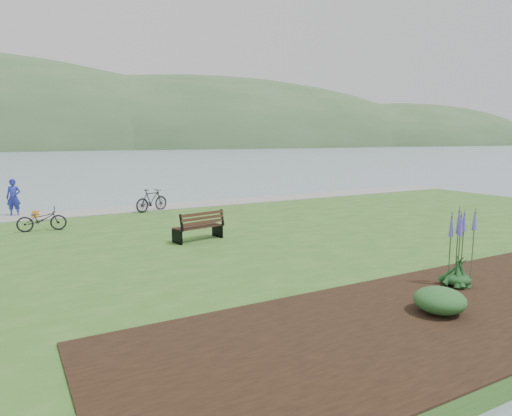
{
  "coord_description": "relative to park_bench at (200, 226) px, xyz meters",
  "views": [
    {
      "loc": [
        -9.6,
        -15.64,
        3.87
      ],
      "look_at": [
        -1.37,
        -0.88,
        1.3
      ],
      "focal_mm": 32.0,
      "sensor_mm": 36.0,
      "label": 1
    }
  ],
  "objects": [
    {
      "name": "bicycle_a",
      "position": [
        -4.6,
        4.46,
        -0.07
      ],
      "size": [
        0.79,
        1.8,
        0.91
      ],
      "primitive_type": "imported",
      "rotation": [
        0.0,
        0.0,
        1.47
      ],
      "color": "black",
      "rests_on": "lawn"
    },
    {
      "name": "ground",
      "position": [
        3.82,
        1.3,
        -0.93
      ],
      "size": [
        600.0,
        600.0,
        0.0
      ],
      "primitive_type": "plane",
      "color": "slate",
      "rests_on": "ground"
    },
    {
      "name": "shoreline_path",
      "position": [
        3.82,
        8.2,
        -0.51
      ],
      "size": [
        34.0,
        2.2,
        0.03
      ],
      "primitive_type": "cube",
      "color": "gray",
      "rests_on": "lawn"
    },
    {
      "name": "bicycle_b",
      "position": [
        0.41,
        7.1,
        0.02
      ],
      "size": [
        1.14,
        1.87,
        1.09
      ],
      "primitive_type": "imported",
      "rotation": [
        0.0,
        0.0,
        1.94
      ],
      "color": "black",
      "rests_on": "lawn"
    },
    {
      "name": "lawn",
      "position": [
        3.82,
        -0.7,
        -0.73
      ],
      "size": [
        34.0,
        20.0,
        0.4
      ],
      "primitive_type": "cube",
      "color": "#315C20",
      "rests_on": "ground"
    },
    {
      "name": "park_bench",
      "position": [
        0.0,
        0.0,
        0.0
      ],
      "size": [
        1.81,
        1.02,
        1.06
      ],
      "rotation": [
        0.0,
        0.0,
        0.2
      ],
      "color": "black",
      "rests_on": "lawn"
    },
    {
      "name": "pannier",
      "position": [
        -4.62,
        7.84,
        -0.37
      ],
      "size": [
        0.28,
        0.34,
        0.31
      ],
      "primitive_type": "cube",
      "rotation": [
        0.0,
        0.0,
        -0.39
      ],
      "color": "orange",
      "rests_on": "lawn"
    },
    {
      "name": "shrub_0",
      "position": [
        1.65,
        -8.54,
        -0.23
      ],
      "size": [
        1.01,
        1.01,
        0.51
      ],
      "primitive_type": "ellipsoid",
      "color": "#1E4C21",
      "rests_on": "garden_bed"
    },
    {
      "name": "far_hillside",
      "position": [
        23.82,
        171.3,
        -0.93
      ],
      "size": [
        580.0,
        80.0,
        38.0
      ],
      "primitive_type": null,
      "color": "#34552F",
      "rests_on": "ground"
    },
    {
      "name": "person",
      "position": [
        -5.41,
        8.8,
        0.47
      ],
      "size": [
        0.85,
        0.72,
        1.99
      ],
      "primitive_type": "imported",
      "rotation": [
        0.0,
        0.0,
        -0.35
      ],
      "color": "#212B98",
      "rests_on": "lawn"
    },
    {
      "name": "echium_4",
      "position": [
        3.44,
        -7.59,
        0.47
      ],
      "size": [
        0.62,
        0.62,
        2.22
      ],
      "color": "#153B1A",
      "rests_on": "garden_bed"
    }
  ]
}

